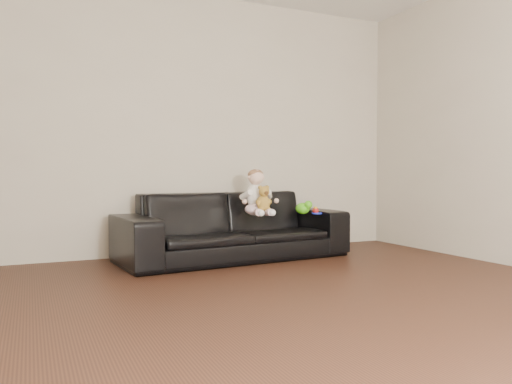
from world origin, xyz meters
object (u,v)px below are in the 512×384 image
teddy_bear (264,199)px  toy_rattle (316,211)px  toy_green (303,208)px  toy_blue_disc (317,213)px  sofa (234,226)px  baby (257,195)px

teddy_bear → toy_rattle: (0.60, 0.07, -0.13)m
toy_green → toy_rattle: 0.14m
toy_rattle → toy_blue_disc: 0.03m
sofa → toy_green: sofa is taller
toy_rattle → toy_blue_disc: toy_rattle is taller
sofa → toy_green: size_ratio=13.44×
toy_green → toy_blue_disc: 0.15m
toy_green → baby: bearing=175.5°
toy_rattle → toy_blue_disc: size_ratio=0.59×
toy_blue_disc → baby: bearing=173.2°
sofa → teddy_bear: teddy_bear is taller
baby → toy_blue_disc: (0.61, -0.07, -0.18)m
sofa → baby: baby is taller
toy_green → toy_blue_disc: (0.14, -0.04, -0.05)m
sofa → toy_green: bearing=-18.4°
baby → toy_blue_disc: baby is taller
baby → sofa: bearing=156.6°
sofa → toy_rattle: (0.79, -0.17, 0.13)m
baby → toy_green: size_ratio=2.73×
sofa → teddy_bear: bearing=-57.1°
toy_green → teddy_bear: bearing=-168.3°
sofa → toy_rattle: bearing=-17.8°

